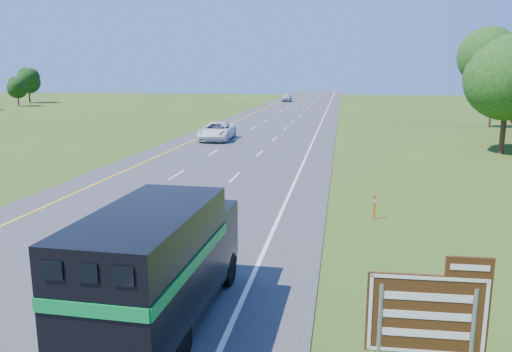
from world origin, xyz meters
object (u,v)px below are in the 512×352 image
Objects in this scene: horse_truck at (159,264)px; exit_sign at (428,322)px; far_car at (287,98)px; white_suv at (217,131)px.

exit_sign reaches higher than horse_truck.
far_car is 103.24m from exit_sign.
horse_truck is at bearing -80.27° from white_suv.
horse_truck is 99.98m from far_car.
far_car is at bearing 95.86° from horse_truck.
horse_truck is 1.44× the size of far_car.
exit_sign is (5.65, -2.67, 0.42)m from horse_truck.
exit_sign reaches higher than white_suv.
far_car is at bearing 88.48° from white_suv.
far_car reaches higher than white_suv.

